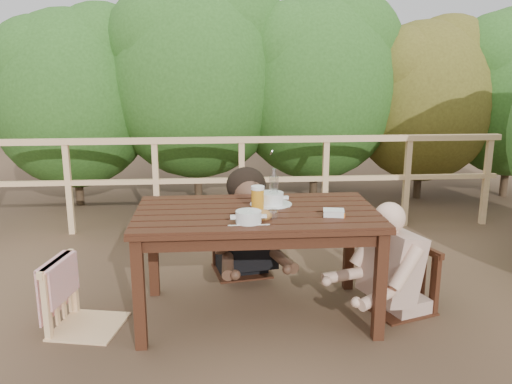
{
  "coord_description": "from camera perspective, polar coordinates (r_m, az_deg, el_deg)",
  "views": [
    {
      "loc": [
        -0.28,
        -3.53,
        1.79
      ],
      "look_at": [
        0.0,
        0.05,
        0.9
      ],
      "focal_mm": 37.49,
      "sensor_mm": 36.0,
      "label": 1
    }
  ],
  "objects": [
    {
      "name": "bottle",
      "position": [
        3.8,
        1.92,
        0.47
      ],
      "size": [
        0.07,
        0.07,
        0.28
      ],
      "primitive_type": "cylinder",
      "color": "white",
      "rests_on": "table"
    },
    {
      "name": "beer_glass",
      "position": [
        3.69,
        0.18,
        -0.72
      ],
      "size": [
        0.09,
        0.09,
        0.18
      ],
      "primitive_type": "cylinder",
      "color": "orange",
      "rests_on": "table"
    },
    {
      "name": "chair_far",
      "position": [
        4.54,
        -1.58,
        -3.12
      ],
      "size": [
        0.53,
        0.53,
        0.92
      ],
      "primitive_type": "cube",
      "rotation": [
        0.0,
        0.0,
        0.18
      ],
      "color": "black",
      "rests_on": "ground"
    },
    {
      "name": "hedge_row",
      "position": [
        6.76,
        1.34,
        14.85
      ],
      "size": [
        6.6,
        1.6,
        3.8
      ],
      "primitive_type": null,
      "color": "#27501B",
      "rests_on": "ground"
    },
    {
      "name": "bread_roll",
      "position": [
        3.48,
        0.7,
        -2.52
      ],
      "size": [
        0.13,
        0.1,
        0.08
      ],
      "primitive_type": "ellipsoid",
      "color": "#B1733B",
      "rests_on": "table"
    },
    {
      "name": "chair_right",
      "position": [
        4.01,
        15.11,
        -6.15
      ],
      "size": [
        0.57,
        0.57,
        0.89
      ],
      "primitive_type": "cube",
      "rotation": [
        0.0,
        0.0,
        -1.23
      ],
      "color": "black",
      "rests_on": "ground"
    },
    {
      "name": "railing",
      "position": [
        5.68,
        -1.53,
        0.85
      ],
      "size": [
        5.6,
        0.1,
        1.01
      ],
      "primitive_type": "cube",
      "color": "#E2B37D",
      "rests_on": "ground"
    },
    {
      "name": "soup_far",
      "position": [
        3.83,
        1.61,
        -0.78
      ],
      "size": [
        0.3,
        0.3,
        0.1
      ],
      "primitive_type": "cylinder",
      "color": "silver",
      "rests_on": "table"
    },
    {
      "name": "diner_right",
      "position": [
        3.95,
        15.73,
        -2.93
      ],
      "size": [
        0.82,
        0.74,
        1.36
      ],
      "primitive_type": null,
      "rotation": [
        0.0,
        0.0,
        1.91
      ],
      "color": "tan",
      "rests_on": "ground"
    },
    {
      "name": "table",
      "position": [
        3.8,
        0.06,
        -7.75
      ],
      "size": [
        1.66,
        0.93,
        0.77
      ],
      "primitive_type": "cube",
      "color": "black",
      "rests_on": "ground"
    },
    {
      "name": "chair_left",
      "position": [
        3.78,
        -17.86,
        -7.47
      ],
      "size": [
        0.53,
        0.53,
        0.91
      ],
      "primitive_type": "cube",
      "rotation": [
        0.0,
        0.0,
        1.37
      ],
      "color": "#E2B37D",
      "rests_on": "ground"
    },
    {
      "name": "tumbler",
      "position": [
        3.48,
        1.85,
        -2.52
      ],
      "size": [
        0.06,
        0.06,
        0.07
      ],
      "primitive_type": "cylinder",
      "color": "silver",
      "rests_on": "table"
    },
    {
      "name": "soup_near",
      "position": [
        3.39,
        -0.81,
        -2.79
      ],
      "size": [
        0.28,
        0.28,
        0.09
      ],
      "primitive_type": "cylinder",
      "color": "silver",
      "rests_on": "table"
    },
    {
      "name": "butter_tub",
      "position": [
        3.58,
        8.28,
        -2.33
      ],
      "size": [
        0.15,
        0.12,
        0.06
      ],
      "primitive_type": "cube",
      "rotation": [
        0.0,
        0.0,
        -0.2
      ],
      "color": "white",
      "rests_on": "table"
    },
    {
      "name": "ground",
      "position": [
        3.96,
        0.06,
        -12.91
      ],
      "size": [
        60.0,
        60.0,
        0.0
      ],
      "primitive_type": "plane",
      "color": "brown",
      "rests_on": "ground"
    },
    {
      "name": "woman",
      "position": [
        4.49,
        -1.61,
        0.2
      ],
      "size": [
        0.71,
        0.81,
        1.45
      ],
      "primitive_type": null,
      "rotation": [
        0.0,
        0.0,
        3.32
      ],
      "color": "black",
      "rests_on": "ground"
    }
  ]
}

